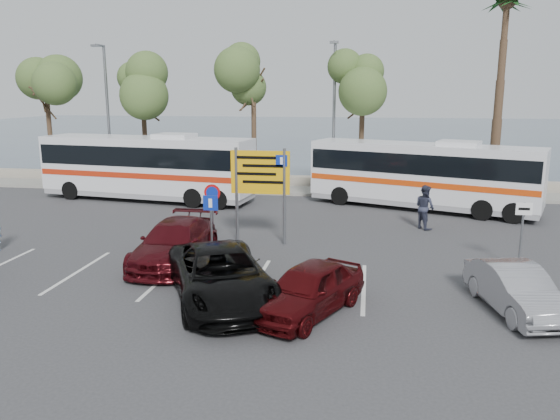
# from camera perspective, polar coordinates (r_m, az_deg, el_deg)

# --- Properties ---
(ground) EXTENTS (120.00, 120.00, 0.00)m
(ground) POSITION_cam_1_polar(r_m,az_deg,el_deg) (17.91, -7.19, -6.07)
(ground) COLOR #343336
(ground) RESTS_ON ground
(kerb_strip) EXTENTS (44.00, 2.40, 0.15)m
(kerb_strip) POSITION_cam_1_polar(r_m,az_deg,el_deg) (31.17, 0.02, 2.07)
(kerb_strip) COLOR gray
(kerb_strip) RESTS_ON ground
(seawall) EXTENTS (48.00, 0.80, 0.60)m
(seawall) POSITION_cam_1_polar(r_m,az_deg,el_deg) (33.08, 0.57, 3.06)
(seawall) COLOR gray
(seawall) RESTS_ON ground
(sea) EXTENTS (140.00, 140.00, 0.00)m
(sea) POSITION_cam_1_polar(r_m,az_deg,el_deg) (76.64, 5.57, 8.06)
(sea) COLOR #39485B
(sea) RESTS_ON ground
(tree_far_left) EXTENTS (3.20, 3.20, 7.60)m
(tree_far_left) POSITION_cam_1_polar(r_m,az_deg,el_deg) (35.70, -23.34, 12.48)
(tree_far_left) COLOR #382619
(tree_far_left) RESTS_ON kerb_strip
(tree_left) EXTENTS (3.20, 3.20, 7.20)m
(tree_left) POSITION_cam_1_polar(r_m,az_deg,el_deg) (32.92, -14.21, 12.62)
(tree_left) COLOR #382619
(tree_left) RESTS_ON kerb_strip
(tree_mid) EXTENTS (3.20, 3.20, 8.00)m
(tree_mid) POSITION_cam_1_polar(r_m,az_deg,el_deg) (30.97, -2.81, 14.22)
(tree_mid) COLOR #382619
(tree_mid) RESTS_ON kerb_strip
(tree_right) EXTENTS (3.20, 3.20, 7.40)m
(tree_right) POSITION_cam_1_polar(r_m,az_deg,el_deg) (30.29, 8.69, 13.22)
(tree_right) COLOR #382619
(tree_right) RESTS_ON kerb_strip
(palm_tree) EXTENTS (4.80, 4.80, 11.20)m
(palm_tree) POSITION_cam_1_polar(r_m,az_deg,el_deg) (31.28, 22.62, 19.23)
(palm_tree) COLOR #382619
(palm_tree) RESTS_ON kerb_strip
(street_lamp_left) EXTENTS (0.45, 1.15, 8.01)m
(street_lamp_left) POSITION_cam_1_polar(r_m,az_deg,el_deg) (33.33, -17.62, 10.00)
(street_lamp_left) COLOR slate
(street_lamp_left) RESTS_ON kerb_strip
(street_lamp_right) EXTENTS (0.45, 1.15, 8.01)m
(street_lamp_right) POSITION_cam_1_polar(r_m,az_deg,el_deg) (29.88, 5.65, 10.30)
(street_lamp_right) COLOR slate
(street_lamp_right) RESTS_ON kerb_strip
(direction_sign) EXTENTS (2.20, 0.12, 3.60)m
(direction_sign) POSITION_cam_1_polar(r_m,az_deg,el_deg) (20.12, -2.07, 3.19)
(direction_sign) COLOR slate
(direction_sign) RESTS_ON ground
(sign_no_stop) EXTENTS (0.60, 0.08, 2.35)m
(sign_no_stop) POSITION_cam_1_polar(r_m,az_deg,el_deg) (19.87, -7.05, 0.48)
(sign_no_stop) COLOR slate
(sign_no_stop) RESTS_ON ground
(sign_parking) EXTENTS (0.50, 0.07, 2.25)m
(sign_parking) POSITION_cam_1_polar(r_m,az_deg,el_deg) (18.29, -7.22, -0.89)
(sign_parking) COLOR slate
(sign_parking) RESTS_ON ground
(sign_taxi) EXTENTS (0.50, 0.07, 2.20)m
(sign_taxi) POSITION_cam_1_polar(r_m,az_deg,el_deg) (18.91, 23.99, -1.59)
(sign_taxi) COLOR slate
(sign_taxi) RESTS_ON ground
(lane_markings) EXTENTS (12.02, 4.20, 0.01)m
(lane_markings) POSITION_cam_1_polar(r_m,az_deg,el_deg) (17.36, -11.76, -6.82)
(lane_markings) COLOR silver
(lane_markings) RESTS_ON ground
(coach_bus_left) EXTENTS (11.51, 3.96, 3.52)m
(coach_bus_left) POSITION_cam_1_polar(r_m,az_deg,el_deg) (29.38, -13.75, 4.16)
(coach_bus_left) COLOR silver
(coach_bus_left) RESTS_ON ground
(coach_bus_right) EXTENTS (10.95, 5.92, 3.37)m
(coach_bus_right) POSITION_cam_1_polar(r_m,az_deg,el_deg) (27.21, 14.62, 3.35)
(coach_bus_right) COLOR silver
(coach_bus_right) RESTS_ON ground
(car_maroon) EXTENTS (1.97, 4.83, 1.40)m
(car_maroon) POSITION_cam_1_polar(r_m,az_deg,el_deg) (18.43, -10.93, -3.39)
(car_maroon) COLOR #4A0C12
(car_maroon) RESTS_ON ground
(car_red) EXTENTS (3.10, 4.18, 1.32)m
(car_red) POSITION_cam_1_polar(r_m,az_deg,el_deg) (14.12, 2.98, -8.25)
(car_red) COLOR #460A0C
(car_red) RESTS_ON ground
(suv_black) EXTENTS (4.48, 5.82, 1.47)m
(suv_black) POSITION_cam_1_polar(r_m,az_deg,el_deg) (14.96, -6.20, -6.81)
(suv_black) COLOR black
(suv_black) RESTS_ON ground
(car_silver_b) EXTENTS (2.13, 3.92, 1.23)m
(car_silver_b) POSITION_cam_1_polar(r_m,az_deg,el_deg) (15.47, 23.43, -7.61)
(car_silver_b) COLOR #9C9CA2
(car_silver_b) RESTS_ON ground
(pedestrian_far) EXTENTS (1.08, 1.13, 1.84)m
(pedestrian_far) POSITION_cam_1_polar(r_m,az_deg,el_deg) (23.38, 14.89, 0.31)
(pedestrian_far) COLOR #2D3043
(pedestrian_far) RESTS_ON ground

